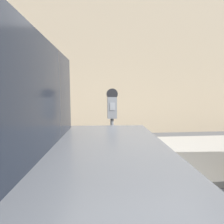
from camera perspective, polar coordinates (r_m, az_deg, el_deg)
The scene contains 3 objects.
sidewalk at distance 4.09m, azimuth 1.28°, elevation -14.07°, with size 24.00×2.80×0.11m.
building_facade at distance 6.61m, azimuth -1.23°, elevation 21.34°, with size 24.00×0.30×6.39m.
parking_meter at distance 2.96m, azimuth 0.00°, elevation 0.06°, with size 0.18×0.15×1.44m.
Camera 1 is at (-0.42, -1.61, 1.47)m, focal length 28.00 mm.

